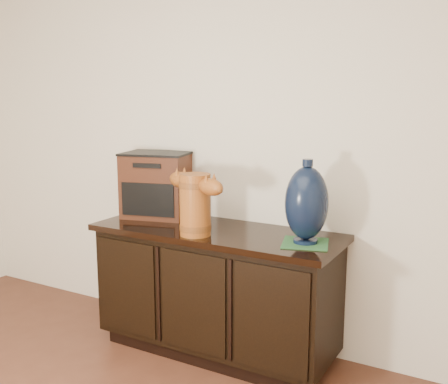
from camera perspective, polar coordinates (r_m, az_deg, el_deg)
The scene contains 6 objects.
sideboard at distance 3.14m, azimuth -0.85°, elevation -10.61°, with size 1.46×0.56×0.75m.
terracotta_vessel at distance 2.87m, azimuth -3.16°, elevation -0.97°, with size 0.47×0.27×0.34m.
tv_radio at distance 3.35m, azimuth -7.26°, elevation 0.83°, with size 0.47×0.42×0.41m.
green_mat at distance 2.77m, azimuth 8.84°, elevation -5.51°, with size 0.23×0.23×0.01m, color #2A5E30.
lamp_base at distance 2.72m, azimuth 8.97°, elevation -1.24°, with size 0.28×0.28×0.44m.
spray_can at distance 3.31m, azimuth -2.20°, elevation -1.50°, with size 0.05×0.05×0.15m.
Camera 1 is at (1.48, -0.30, 1.52)m, focal length 42.00 mm.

